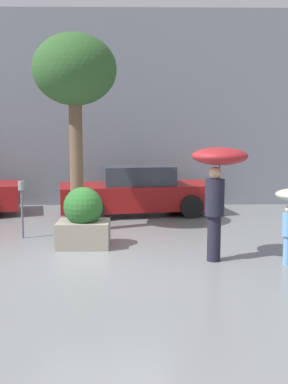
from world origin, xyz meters
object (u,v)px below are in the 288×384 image
(parked_car_near, at_px, (137,192))
(planter_box, at_px, (83,219))
(parking_meter, at_px, (22,197))
(person_adult, at_px, (218,172))
(street_tree, at_px, (75,74))

(parked_car_near, bearing_deg, planter_box, 154.10)
(parking_meter, bearing_deg, person_adult, -24.25)
(parked_car_near, bearing_deg, street_tree, 138.65)
(planter_box, relative_size, parking_meter, 0.97)
(planter_box, height_order, street_tree, street_tree)
(planter_box, height_order, parked_car_near, parked_car_near)
(street_tree, height_order, parking_meter, street_tree)
(street_tree, xyz_separation_m, parking_meter, (-1.12, -0.70, -2.72))
(parked_car_near, relative_size, street_tree, 1.00)
(planter_box, height_order, person_adult, person_adult)
(parked_car_near, relative_size, parking_meter, 3.56)
(person_adult, distance_m, parking_meter, 4.44)
(street_tree, bearing_deg, person_adult, -41.03)
(planter_box, distance_m, street_tree, 3.42)
(planter_box, height_order, parking_meter, parking_meter)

